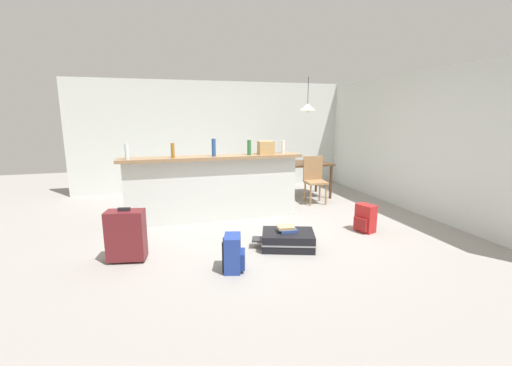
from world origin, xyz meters
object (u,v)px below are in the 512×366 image
object	(u,v)px
bottle_blue	(214,148)
suitcase_upright_maroon	(126,235)
bottle_amber	(173,151)
book_stack	(287,229)
suitcase_flat_black	(288,240)
dining_chair_near_partition	(314,177)
pendant_lamp	(308,107)
dining_table	(303,167)
backpack_red	(365,219)
bottle_green	(249,147)
bottle_clear	(127,152)
grocery_bag	(266,148)
backpack_blue	(233,254)
bottle_white	(283,147)

from	to	relation	value
bottle_blue	suitcase_upright_maroon	world-z (taller)	bottle_blue
bottle_amber	book_stack	world-z (taller)	bottle_amber
suitcase_flat_black	book_stack	bearing A→B (deg)	112.87
suitcase_upright_maroon	suitcase_flat_black	bearing A→B (deg)	-4.58
dining_chair_near_partition	pendant_lamp	size ratio (longest dim) A/B	1.30
dining_chair_near_partition	suitcase_flat_black	xyz separation A→B (m)	(-1.38, -2.09, -0.41)
bottle_amber	dining_table	size ratio (longest dim) A/B	0.21
backpack_red	suitcase_upright_maroon	size ratio (longest dim) A/B	0.63
bottle_green	dining_table	distance (m)	2.01
bottle_clear	bottle_green	xyz separation A→B (m)	(1.90, 0.07, 0.01)
suitcase_upright_maroon	backpack_red	bearing A→B (deg)	1.87
bottle_clear	grocery_bag	bearing A→B (deg)	2.32
bottle_amber	backpack_blue	bearing A→B (deg)	-73.48
bottle_clear	dining_chair_near_partition	world-z (taller)	bottle_clear
bottle_green	backpack_red	world-z (taller)	bottle_green
bottle_clear	bottle_amber	world-z (taller)	bottle_clear
bottle_clear	book_stack	xyz separation A→B (m)	(2.04, -1.34, -0.95)
bottle_blue	backpack_blue	size ratio (longest dim) A/B	0.67
bottle_white	backpack_blue	world-z (taller)	bottle_white
bottle_white	grocery_bag	size ratio (longest dim) A/B	0.85
bottle_white	book_stack	distance (m)	1.82
bottle_green	backpack_blue	xyz separation A→B (m)	(-0.70, -1.88, -1.01)
bottle_amber	bottle_blue	xyz separation A→B (m)	(0.64, 0.04, 0.03)
pendant_lamp	suitcase_flat_black	xyz separation A→B (m)	(-1.45, -2.64, -1.79)
suitcase_flat_black	suitcase_upright_maroon	bearing A→B (deg)	175.42
dining_table	dining_chair_near_partition	distance (m)	0.55
bottle_blue	backpack_red	world-z (taller)	bottle_blue
bottle_blue	bottle_green	world-z (taller)	bottle_blue
grocery_bag	bottle_blue	bearing A→B (deg)	-176.68
bottle_white	bottle_clear	bearing A→B (deg)	-176.97
bottle_clear	suitcase_flat_black	distance (m)	2.69
backpack_red	book_stack	world-z (taller)	backpack_red
grocery_bag	dining_chair_near_partition	world-z (taller)	grocery_bag
bottle_white	backpack_red	bearing A→B (deg)	-54.01
bottle_amber	backpack_red	xyz separation A→B (m)	(2.74, -1.08, -1.00)
bottle_amber	bottle_white	distance (m)	1.86
bottle_blue	grocery_bag	size ratio (longest dim) A/B	1.08
bottle_green	grocery_bag	world-z (taller)	bottle_green
pendant_lamp	suitcase_upright_maroon	xyz separation A→B (m)	(-3.47, -2.48, -1.57)
backpack_red	suitcase_upright_maroon	distance (m)	3.39
bottle_clear	backpack_red	distance (m)	3.71
bottle_white	pendant_lamp	world-z (taller)	pendant_lamp
bottle_clear	grocery_bag	size ratio (longest dim) A/B	0.91
grocery_bag	backpack_blue	world-z (taller)	grocery_bag
pendant_lamp	suitcase_upright_maroon	bearing A→B (deg)	-144.42
bottle_clear	dining_table	distance (m)	3.68
suitcase_flat_black	dining_chair_near_partition	bearing A→B (deg)	56.45
book_stack	suitcase_upright_maroon	bearing A→B (deg)	175.88
bottle_clear	bottle_blue	world-z (taller)	bottle_blue
bottle_blue	dining_table	bearing A→B (deg)	30.11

